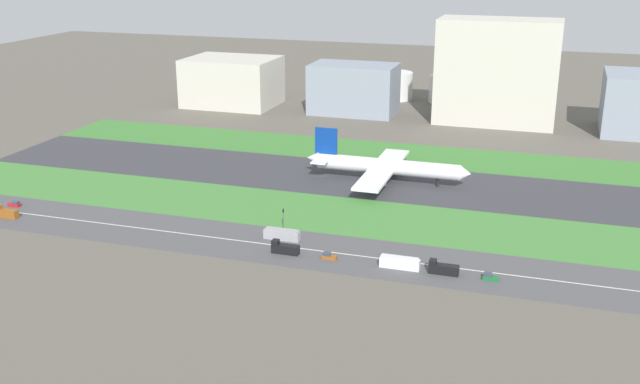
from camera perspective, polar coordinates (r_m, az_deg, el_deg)
name	(u,v)px	position (r m, az deg, el deg)	size (l,w,h in m)	color
ground_plane	(323,176)	(298.50, 0.21, 1.24)	(800.00, 800.00, 0.00)	#5B564C
runway	(323,176)	(298.49, 0.21, 1.25)	(280.00, 46.00, 0.10)	#38383D
grass_median_north	(350,150)	(336.21, 2.32, 3.24)	(280.00, 36.00, 0.10)	#3D7A33
grass_median_south	(287,209)	(261.75, -2.51, -1.31)	(280.00, 36.00, 0.10)	#427F38
highway	(252,242)	(234.06, -5.21, -3.85)	(280.00, 28.00, 0.10)	#4C4C4F
highway_centerline	(252,242)	(234.03, -5.21, -3.84)	(266.00, 0.50, 0.01)	silver
airliner	(383,166)	(290.50, 4.87, 1.97)	(65.00, 56.00, 19.70)	white
truck_0	(285,248)	(224.75, -2.72, -4.33)	(8.40, 2.50, 4.00)	black
truck_1	(443,269)	(214.03, 9.37, -5.80)	(8.40, 2.50, 4.00)	black
car_2	(15,204)	(284.98, -22.29, -0.87)	(4.40, 1.80, 2.00)	#B2191E
bus_1	(400,263)	(215.81, 6.11, -5.39)	(11.60, 2.50, 3.50)	silver
bus_0	(282,234)	(234.86, -2.93, -3.25)	(11.60, 2.50, 3.50)	#99999E
car_1	(490,277)	(213.17, 12.85, -6.36)	(4.40, 1.80, 2.00)	#19662D
car_0	(329,256)	(220.93, 0.66, -4.94)	(4.40, 1.80, 2.00)	brown
truck_2	(6,213)	(274.74, -22.87, -1.48)	(8.40, 2.50, 4.00)	brown
traffic_light	(283,218)	(241.73, -2.82, -1.97)	(0.36, 0.50, 7.20)	#4C4C51
terminal_building	(232,82)	(430.54, -6.72, 8.37)	(49.65, 38.27, 26.72)	beige
hangar_building	(354,89)	(406.61, 2.59, 7.87)	(45.71, 27.11, 26.69)	gray
office_tower	(497,72)	(391.76, 13.37, 8.91)	(59.97, 28.07, 52.70)	beige
fuel_tank_west	(393,86)	(447.85, 5.60, 8.10)	(22.85, 22.85, 15.79)	silver
fuel_tank_centre	(445,89)	(442.50, 9.55, 7.79)	(18.78, 18.78, 15.59)	silver
fuel_tank_east	(493,91)	(439.56, 13.05, 7.50)	(22.58, 22.58, 15.67)	silver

